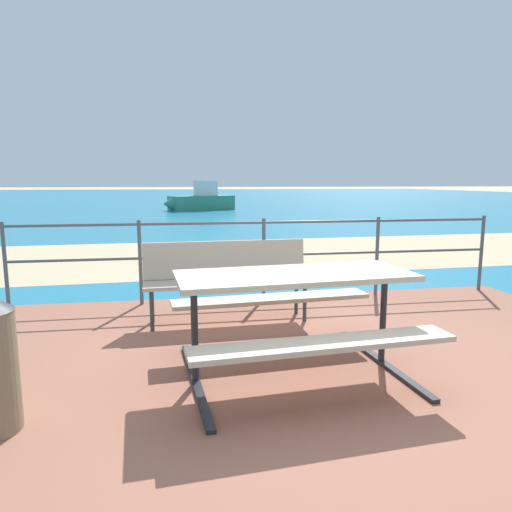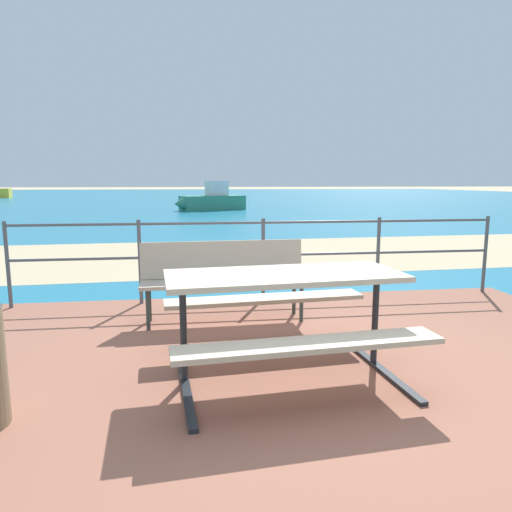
% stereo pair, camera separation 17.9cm
% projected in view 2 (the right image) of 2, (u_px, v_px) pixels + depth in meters
% --- Properties ---
extents(ground_plane, '(240.00, 240.00, 0.00)m').
position_uv_depth(ground_plane, '(313.00, 389.00, 3.39)').
color(ground_plane, tan).
extents(patio_paving, '(6.40, 5.20, 0.06)m').
position_uv_depth(patio_paving, '(313.00, 385.00, 3.39)').
color(patio_paving, '#935B47').
rests_on(patio_paving, ground).
extents(sea_water, '(90.00, 90.00, 0.01)m').
position_uv_depth(sea_water, '(201.00, 198.00, 42.51)').
color(sea_water, teal).
rests_on(sea_water, ground).
extents(beach_strip, '(54.15, 6.92, 0.01)m').
position_uv_depth(beach_strip, '(235.00, 255.00, 9.53)').
color(beach_strip, tan).
rests_on(beach_strip, ground).
extents(picnic_table, '(1.85, 1.57, 0.78)m').
position_uv_depth(picnic_table, '(284.00, 299.00, 3.43)').
color(picnic_table, '#BCAD93').
rests_on(picnic_table, patio_paving).
extents(park_bench, '(1.73, 0.49, 0.82)m').
position_uv_depth(park_bench, '(224.00, 273.00, 4.82)').
color(park_bench, tan).
rests_on(park_bench, patio_paving).
extents(railing_fence, '(5.94, 0.04, 1.00)m').
position_uv_depth(railing_fence, '(263.00, 248.00, 5.64)').
color(railing_fence, '#4C5156').
rests_on(railing_fence, patio_paving).
extents(boat_near, '(3.87, 2.56, 1.50)m').
position_uv_depth(boat_near, '(211.00, 201.00, 24.16)').
color(boat_near, '#338466').
rests_on(boat_near, sea_water).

